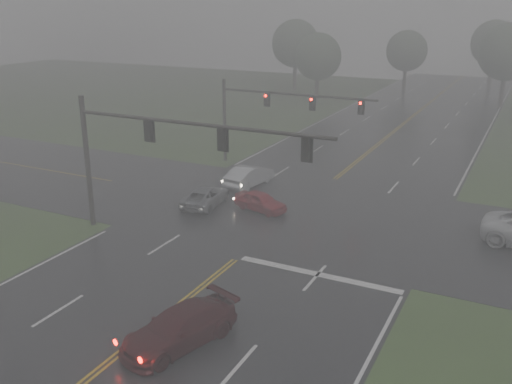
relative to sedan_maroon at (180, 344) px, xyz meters
The scene contains 14 objects.
main_road 13.86m from the sedan_maroon, 97.22° to the left, with size 18.00×160.00×0.02m, color black.
cross_street 15.85m from the sedan_maroon, 96.31° to the left, with size 120.00×14.00×0.02m, color black.
stop_bar 8.60m from the sedan_maroon, 71.31° to the left, with size 8.50×0.50×0.01m, color silver.
sedan_maroon is the anchor object (origin of this frame).
sedan_red 15.57m from the sedan_maroon, 104.28° to the left, with size 1.47×3.66×1.25m, color maroon.
sedan_silver 20.61m from the sedan_maroon, 109.54° to the left, with size 1.60×4.58×1.51m, color #B9BDC2.
car_grey 16.16m from the sedan_maroon, 117.80° to the left, with size 2.05×4.46×1.24m, color slate.
signal_gantry_near 12.33m from the sedan_maroon, 130.28° to the left, with size 15.45×0.34×7.87m.
signal_gantry_far 26.45m from the sedan_maroon, 107.65° to the left, with size 13.01×0.35×6.89m.
tree_nw_a 58.64m from the sedan_maroon, 105.49° to the left, with size 6.17×6.17×9.06m.
tree_ne_a 63.65m from the sedan_maroon, 83.69° to the left, with size 7.12×7.12×10.45m.
tree_n_mid 72.50m from the sedan_maroon, 95.89° to the left, with size 6.06×6.06×8.90m.
tree_nw_b 69.19m from the sedan_maroon, 109.10° to the left, with size 7.09×7.09×10.42m.
tree_n_far 81.16m from the sedan_maroon, 87.24° to the left, with size 7.00×7.00×10.28m.
Camera 1 is at (13.18, -9.89, 12.98)m, focal length 40.00 mm.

